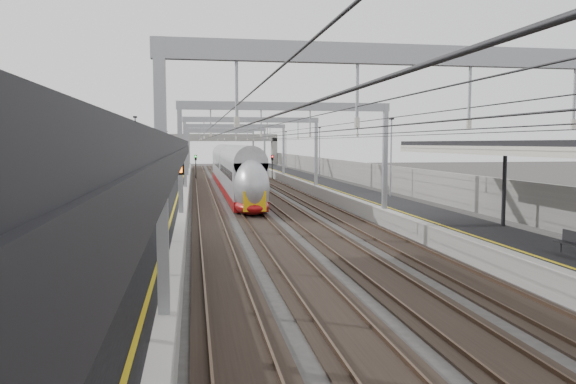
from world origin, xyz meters
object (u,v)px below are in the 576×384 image
object	(u,v)px
train	(233,174)
bench	(575,241)
signal_green	(196,162)
overbridge	(221,142)

from	to	relation	value
train	bench	size ratio (longest dim) A/B	27.15
train	signal_green	world-z (taller)	train
overbridge	bench	xyz separation A→B (m)	(8.33, -93.22, -3.79)
overbridge	bench	bearing A→B (deg)	-84.90
overbridge	train	xyz separation A→B (m)	(-1.50, -53.03, -3.36)
train	bench	xyz separation A→B (m)	(9.83, -40.19, -0.43)
bench	train	bearing A→B (deg)	103.74
train	bench	world-z (taller)	train
train	bench	bearing A→B (deg)	-76.26
train	signal_green	bearing A→B (deg)	99.74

